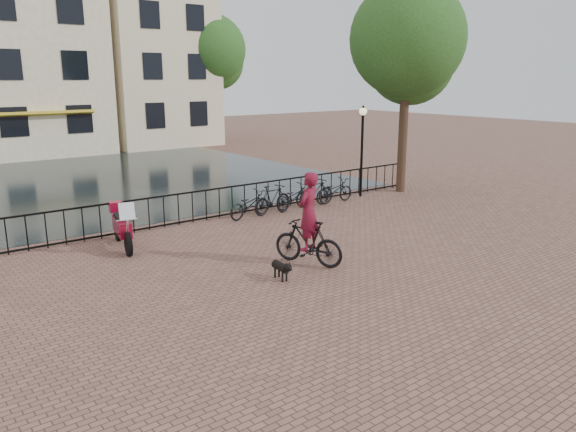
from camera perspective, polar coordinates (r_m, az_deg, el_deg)
ground at (r=12.28m, az=8.72°, el=-8.14°), size 100.00×100.00×0.00m
canal_water at (r=26.79m, az=-19.17°, el=3.36°), size 20.00×20.00×0.00m
railing at (r=18.28m, az=-9.67°, el=0.88°), size 20.00×0.05×1.02m
canal_house_mid at (r=38.78m, az=-25.55°, el=14.62°), size 8.00×9.50×11.80m
canal_house_right at (r=41.38m, az=-14.41°, el=16.44°), size 7.00×9.00×13.30m
tree_near_right at (r=23.15m, az=12.05°, el=17.14°), size 4.48×4.48×8.24m
tree_far_right at (r=40.30m, az=-7.83°, el=16.38°), size 4.76×4.76×8.76m
lamp_post at (r=21.95m, az=7.55°, el=8.10°), size 0.30×0.30×3.45m
cyclist at (r=13.88m, az=2.08°, el=-0.84°), size 1.25×2.07×2.73m
dog at (r=13.06m, az=-0.75°, el=-5.43°), size 0.31×0.75×0.49m
motorcycle at (r=15.95m, az=-16.53°, el=-0.57°), size 0.91×2.13×1.48m
parked_bike_0 at (r=18.69m, az=-3.93°, el=1.17°), size 1.79×0.86×0.90m
parked_bike_1 at (r=19.21m, az=-1.59°, el=1.70°), size 1.71×0.68×1.00m
parked_bike_2 at (r=19.79m, az=0.63°, el=1.92°), size 1.79×0.85×0.90m
parked_bike_3 at (r=20.37m, az=2.73°, el=2.40°), size 1.69×0.56×1.00m
parked_bike_4 at (r=21.00m, az=4.70°, el=2.58°), size 1.73×0.63×0.90m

